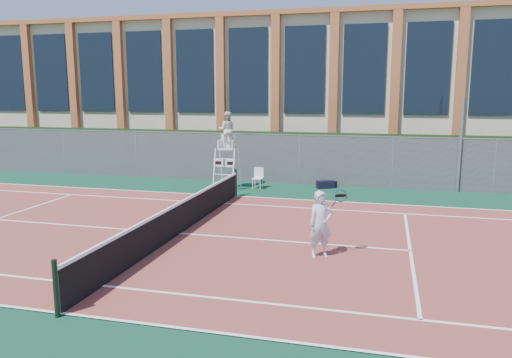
% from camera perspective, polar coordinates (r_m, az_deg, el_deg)
% --- Properties ---
extents(ground, '(120.00, 120.00, 0.00)m').
position_cam_1_polar(ground, '(14.70, -8.71, -6.28)').
color(ground, '#233814').
extents(apron, '(36.00, 20.00, 0.01)m').
position_cam_1_polar(apron, '(15.58, -7.26, -5.29)').
color(apron, '#0D3927').
rests_on(apron, ground).
extents(tennis_court, '(23.77, 10.97, 0.02)m').
position_cam_1_polar(tennis_court, '(14.69, -8.72, -6.20)').
color(tennis_court, brown).
rests_on(tennis_court, apron).
extents(tennis_net, '(0.10, 11.30, 1.10)m').
position_cam_1_polar(tennis_net, '(14.56, -8.77, -4.24)').
color(tennis_net, black).
rests_on(tennis_net, ground).
extents(fence, '(40.00, 0.06, 2.20)m').
position_cam_1_polar(fence, '(22.67, -0.01, 2.34)').
color(fence, '#595E60').
rests_on(fence, ground).
extents(hedge, '(40.00, 1.40, 2.20)m').
position_cam_1_polar(hedge, '(23.82, 0.72, 2.70)').
color(hedge, black).
rests_on(hedge, ground).
extents(building, '(45.00, 10.60, 8.22)m').
position_cam_1_polar(building, '(31.41, 4.25, 9.96)').
color(building, beige).
rests_on(building, ground).
extents(steel_pole, '(0.12, 0.12, 3.85)m').
position_cam_1_polar(steel_pole, '(21.96, 22.30, 3.54)').
color(steel_pole, '#9EA0A5').
rests_on(steel_pole, ground).
extents(umpire_chair, '(0.93, 1.42, 3.32)m').
position_cam_1_polar(umpire_chair, '(21.07, -3.33, 5.37)').
color(umpire_chair, white).
rests_on(umpire_chair, ground).
extents(plastic_chair, '(0.44, 0.44, 0.90)m').
position_cam_1_polar(plastic_chair, '(21.31, 0.25, 0.33)').
color(plastic_chair, silver).
rests_on(plastic_chair, apron).
extents(sports_bag_near, '(0.82, 0.62, 0.33)m').
position_cam_1_polar(sports_bag_near, '(21.58, 7.94, -0.62)').
color(sports_bag_near, black).
rests_on(sports_bag_near, apron).
extents(sports_bag_far, '(0.71, 0.57, 0.26)m').
position_cam_1_polar(sports_bag_far, '(22.02, 8.35, -0.51)').
color(sports_bag_far, black).
rests_on(sports_bag_far, apron).
extents(tennis_player, '(0.99, 0.75, 1.68)m').
position_cam_1_polar(tennis_player, '(12.41, 7.42, -5.11)').
color(tennis_player, silver).
rests_on(tennis_player, tennis_court).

